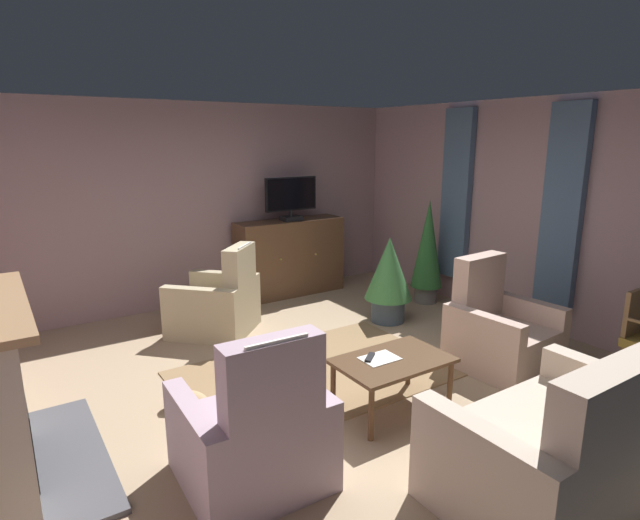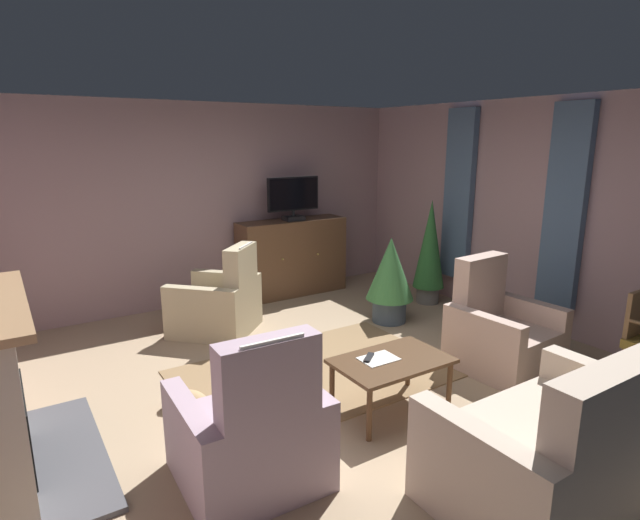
# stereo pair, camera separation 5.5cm
# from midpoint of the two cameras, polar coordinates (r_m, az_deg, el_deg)

# --- Properties ---
(ground_plane) EXTENTS (6.27, 6.17, 0.04)m
(ground_plane) POSITION_cam_midpoint_polar(r_m,az_deg,el_deg) (4.90, 0.23, -13.28)
(ground_plane) COLOR tan
(wall_back) EXTENTS (6.27, 0.10, 2.64)m
(wall_back) POSITION_cam_midpoint_polar(r_m,az_deg,el_deg) (6.97, -12.86, 6.04)
(wall_back) COLOR gray
(wall_back) RESTS_ON ground_plane
(wall_right_with_window) EXTENTS (0.10, 6.17, 2.64)m
(wall_right_with_window) POSITION_cam_midpoint_polar(r_m,az_deg,el_deg) (6.49, 22.05, 4.86)
(wall_right_with_window) COLOR #A6858B
(wall_right_with_window) RESTS_ON ground_plane
(curtain_panel_near) EXTENTS (0.10, 0.44, 2.22)m
(curtain_panel_near) POSITION_cam_midpoint_polar(r_m,az_deg,el_deg) (6.12, 25.31, 5.34)
(curtain_panel_near) COLOR slate
(curtain_panel_far) EXTENTS (0.10, 0.44, 2.22)m
(curtain_panel_far) POSITION_cam_midpoint_polar(r_m,az_deg,el_deg) (7.01, 14.82, 7.06)
(curtain_panel_far) COLOR slate
(rug_central) EXTENTS (2.50, 1.67, 0.01)m
(rug_central) POSITION_cam_midpoint_polar(r_m,az_deg,el_deg) (4.96, -0.88, -12.55)
(rug_central) COLOR #8E704C
(rug_central) RESTS_ON ground_plane
(tv_cabinet) EXTENTS (1.57, 0.47, 1.07)m
(tv_cabinet) POSITION_cam_midpoint_polar(r_m,az_deg,el_deg) (7.25, -3.59, 0.14)
(tv_cabinet) COLOR #402A1C
(tv_cabinet) RESTS_ON ground_plane
(television) EXTENTS (0.78, 0.20, 0.60)m
(television) POSITION_cam_midpoint_polar(r_m,az_deg,el_deg) (7.05, -3.48, 7.02)
(television) COLOR black
(television) RESTS_ON tv_cabinet
(coffee_table) EXTENTS (0.93, 0.60, 0.45)m
(coffee_table) POSITION_cam_midpoint_polar(r_m,az_deg,el_deg) (4.23, 7.76, -11.57)
(coffee_table) COLOR #4C331E
(coffee_table) RESTS_ON ground_plane
(tv_remote) EXTENTS (0.16, 0.14, 0.02)m
(tv_remote) POSITION_cam_midpoint_polar(r_m,az_deg,el_deg) (4.19, 5.23, -10.82)
(tv_remote) COLOR black
(tv_remote) RESTS_ON coffee_table
(folded_newspaper) EXTENTS (0.30, 0.22, 0.01)m
(folded_newspaper) POSITION_cam_midpoint_polar(r_m,az_deg,el_deg) (4.20, 6.32, -10.90)
(folded_newspaper) COLOR silver
(folded_newspaper) RESTS_ON coffee_table
(sofa_floral) EXTENTS (1.46, 0.95, 1.05)m
(sofa_floral) POSITION_cam_midpoint_polar(r_m,az_deg,el_deg) (3.60, 24.93, -18.68)
(sofa_floral) COLOR #C6B29E
(sofa_floral) RESTS_ON ground_plane
(armchair_in_far_corner) EXTENTS (0.90, 0.88, 1.12)m
(armchair_in_far_corner) POSITION_cam_midpoint_polar(r_m,az_deg,el_deg) (3.46, -7.83, -18.93)
(armchair_in_far_corner) COLOR #AD93A3
(armchair_in_far_corner) RESTS_ON ground_plane
(armchair_near_window) EXTENTS (0.91, 0.89, 1.06)m
(armchair_near_window) POSITION_cam_midpoint_polar(r_m,az_deg,el_deg) (5.30, 19.18, -7.76)
(armchair_near_window) COLOR #BC9E8E
(armchair_near_window) RESTS_ON ground_plane
(armchair_facing_sofa) EXTENTS (1.19, 1.19, 1.05)m
(armchair_facing_sofa) POSITION_cam_midpoint_polar(r_m,az_deg,el_deg) (5.97, -11.67, -4.94)
(armchair_facing_sofa) COLOR tan
(armchair_facing_sofa) RESTS_ON ground_plane
(potted_plant_tall_palm_by_window) EXTENTS (0.42, 0.42, 1.40)m
(potted_plant_tall_palm_by_window) POSITION_cam_midpoint_polar(r_m,az_deg,el_deg) (6.94, 11.76, 1.29)
(potted_plant_tall_palm_by_window) COLOR slate
(potted_plant_tall_palm_by_window) RESTS_ON ground_plane
(potted_plant_small_fern_corner) EXTENTS (0.57, 0.57, 1.04)m
(potted_plant_small_fern_corner) POSITION_cam_midpoint_polar(r_m,az_deg,el_deg) (6.17, 7.46, -1.69)
(potted_plant_small_fern_corner) COLOR #3D4C5B
(potted_plant_small_fern_corner) RESTS_ON ground_plane
(cat) EXTENTS (0.33, 0.65, 0.22)m
(cat) POSITION_cam_midpoint_polar(r_m,az_deg,el_deg) (4.40, -14.75, -15.13)
(cat) COLOR tan
(cat) RESTS_ON ground_plane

